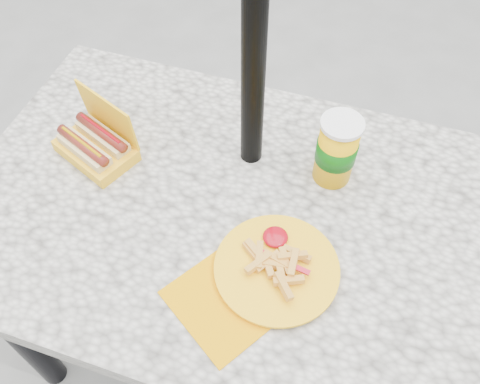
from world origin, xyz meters
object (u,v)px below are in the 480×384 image
(umbrella_pole, at_px, (254,29))
(fries_plate, at_px, (273,269))
(hotdog_box, at_px, (96,145))
(soda_cup, at_px, (336,150))

(umbrella_pole, height_order, fries_plate, umbrella_pole)
(umbrella_pole, height_order, hotdog_box, umbrella_pole)
(hotdog_box, distance_m, soda_cup, 0.55)
(hotdog_box, xyz_separation_m, fries_plate, (0.48, -0.17, -0.02))
(umbrella_pole, xyz_separation_m, soda_cup, (0.19, 0.00, -0.26))
(fries_plate, bearing_deg, umbrella_pole, 115.46)
(umbrella_pole, bearing_deg, soda_cup, 0.01)
(umbrella_pole, relative_size, hotdog_box, 10.36)
(hotdog_box, height_order, soda_cup, soda_cup)
(umbrella_pole, distance_m, fries_plate, 0.46)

